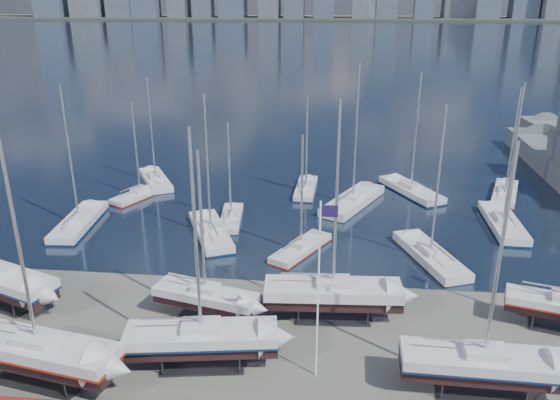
# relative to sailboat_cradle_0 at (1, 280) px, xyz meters

# --- Properties ---
(ground) EXTENTS (1400.00, 1400.00, 0.00)m
(ground) POSITION_rel_sailboat_cradle_0_xyz_m (25.22, -4.15, -2.12)
(ground) COLOR #605E59
(ground) RESTS_ON ground
(water) EXTENTS (1400.00, 600.00, 0.40)m
(water) POSITION_rel_sailboat_cradle_0_xyz_m (25.22, 305.85, -2.27)
(water) COLOR #172536
(water) RESTS_ON ground
(far_shore) EXTENTS (1400.00, 80.00, 2.20)m
(far_shore) POSITION_rel_sailboat_cradle_0_xyz_m (25.22, 565.85, -1.02)
(far_shore) COLOR #2D332D
(far_shore) RESTS_ON ground
(sailboat_cradle_0) EXTENTS (10.89, 6.49, 16.95)m
(sailboat_cradle_0) POSITION_rel_sailboat_cradle_0_xyz_m (0.00, 0.00, 0.00)
(sailboat_cradle_0) COLOR #2D2D33
(sailboat_cradle_0) RESTS_ON ground
(sailboat_cradle_1) EXTENTS (11.38, 5.07, 17.65)m
(sailboat_cradle_1) POSITION_rel_sailboat_cradle_0_xyz_m (8.02, -8.81, 0.04)
(sailboat_cradle_1) COLOR #2D2D33
(sailboat_cradle_1) RESTS_ON ground
(sailboat_cradle_2) EXTENTS (8.60, 4.32, 13.70)m
(sailboat_cradle_2) POSITION_rel_sailboat_cradle_0_xyz_m (17.14, -0.62, -0.16)
(sailboat_cradle_2) COLOR #2D2D33
(sailboat_cradle_2) RESTS_ON ground
(sailboat_cradle_3) EXTENTS (10.65, 4.40, 16.66)m
(sailboat_cradle_3) POSITION_rel_sailboat_cradle_0_xyz_m (18.19, -6.22, -0.02)
(sailboat_cradle_3) COLOR #2D2D33
(sailboat_cradle_3) RESTS_ON ground
(sailboat_cradle_4) EXTENTS (10.77, 3.63, 17.22)m
(sailboat_cradle_4) POSITION_rel_sailboat_cradle_0_xyz_m (26.94, 0.64, 0.02)
(sailboat_cradle_4) COLOR #2D2D33
(sailboat_cradle_4) RESTS_ON ground
(sailboat_cradle_5) EXTENTS (10.32, 3.11, 16.53)m
(sailboat_cradle_5) POSITION_rel_sailboat_cradle_0_xyz_m (36.44, -7.06, -0.02)
(sailboat_cradle_5) COLOR #2D2D33
(sailboat_cradle_5) RESTS_ON ground
(sailboat_moored_0) EXTENTS (3.85, 11.02, 16.18)m
(sailboat_moored_0) POSITION_rel_sailboat_cradle_0_xyz_m (-0.97, 15.89, -1.81)
(sailboat_moored_0) COLOR black
(sailboat_moored_0) RESTS_ON water
(sailboat_moored_1) EXTENTS (5.73, 8.51, 12.44)m
(sailboat_moored_1) POSITION_rel_sailboat_cradle_0_xyz_m (2.55, 25.52, -1.81)
(sailboat_moored_1) COLOR black
(sailboat_moored_1) RESTS_ON water
(sailboat_moored_2) EXTENTS (7.17, 9.85, 14.74)m
(sailboat_moored_2) POSITION_rel_sailboat_cradle_0_xyz_m (2.75, 30.98, -1.80)
(sailboat_moored_2) COLOR black
(sailboat_moored_2) RESTS_ON water
(sailboat_moored_3) EXTENTS (6.93, 10.80, 15.71)m
(sailboat_moored_3) POSITION_rel_sailboat_cradle_0_xyz_m (14.00, 14.79, -1.81)
(sailboat_moored_3) COLOR black
(sailboat_moored_3) RESTS_ON water
(sailboat_moored_4) EXTENTS (2.92, 7.98, 11.79)m
(sailboat_moored_4) POSITION_rel_sailboat_cradle_0_xyz_m (15.37, 18.96, -1.79)
(sailboat_moored_4) COLOR black
(sailboat_moored_4) RESTS_ON water
(sailboat_moored_5) EXTENTS (2.72, 8.76, 12.98)m
(sailboat_moored_5) POSITION_rel_sailboat_cradle_0_xyz_m (23.13, 29.79, -1.81)
(sailboat_moored_5) COLOR black
(sailboat_moored_5) RESTS_ON water
(sailboat_moored_6) EXTENTS (5.98, 8.39, 12.39)m
(sailboat_moored_6) POSITION_rel_sailboat_cradle_0_xyz_m (23.71, 11.97, -1.81)
(sailboat_moored_6) COLOR black
(sailboat_moored_6) RESTS_ON water
(sailboat_moored_7) EXTENTS (8.16, 12.02, 17.78)m
(sailboat_moored_7) POSITION_rel_sailboat_cradle_0_xyz_m (29.06, 25.48, -1.79)
(sailboat_moored_7) COLOR black
(sailboat_moored_7) RESTS_ON water
(sailboat_moored_8) EXTENTS (7.74, 10.77, 15.92)m
(sailboat_moored_8) POSITION_rel_sailboat_cradle_0_xyz_m (36.54, 30.36, -1.81)
(sailboat_moored_8) COLOR black
(sailboat_moored_8) RESTS_ON water
(sailboat_moored_9) EXTENTS (6.33, 10.74, 15.68)m
(sailboat_moored_9) POSITION_rel_sailboat_cradle_0_xyz_m (36.13, 11.50, -1.80)
(sailboat_moored_9) COLOR black
(sailboat_moored_9) RESTS_ON water
(sailboat_moored_10) EXTENTS (3.25, 11.04, 16.43)m
(sailboat_moored_10) POSITION_rel_sailboat_cradle_0_xyz_m (45.25, 20.47, -1.81)
(sailboat_moored_10) COLOR black
(sailboat_moored_10) RESTS_ON water
(sailboat_moored_11) EXTENTS (5.63, 9.96, 14.36)m
(sailboat_moored_11) POSITION_rel_sailboat_cradle_0_xyz_m (48.20, 30.50, -1.81)
(sailboat_moored_11) COLOR black
(sailboat_moored_11) RESTS_ON water
(flagpole) EXTENTS (1.10, 0.12, 12.46)m
(flagpole) POSITION_rel_sailboat_cradle_0_xyz_m (26.06, -6.54, 5.09)
(flagpole) COLOR white
(flagpole) RESTS_ON ground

